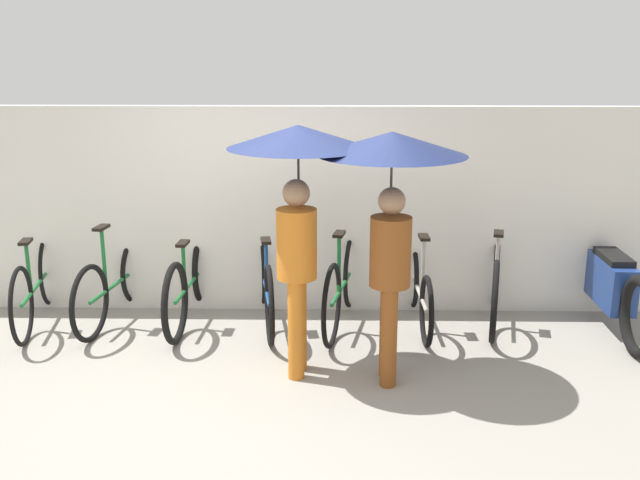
# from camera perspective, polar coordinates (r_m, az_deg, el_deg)

# --- Properties ---
(ground_plane) EXTENTS (30.00, 30.00, 0.00)m
(ground_plane) POSITION_cam_1_polar(r_m,az_deg,el_deg) (5.64, -5.80, -12.36)
(ground_plane) COLOR gray
(back_wall) EXTENTS (13.52, 0.12, 2.06)m
(back_wall) POSITION_cam_1_polar(r_m,az_deg,el_deg) (7.12, -4.17, 2.39)
(back_wall) COLOR silver
(back_wall) RESTS_ON ground
(parked_bicycle_0) EXTENTS (0.47, 1.79, 1.10)m
(parked_bicycle_0) POSITION_cam_1_polar(r_m,az_deg,el_deg) (7.42, -21.77, -3.30)
(parked_bicycle_0) COLOR black
(parked_bicycle_0) RESTS_ON ground
(parked_bicycle_1) EXTENTS (0.44, 1.75, 1.06)m
(parked_bicycle_1) POSITION_cam_1_polar(r_m,az_deg,el_deg) (7.24, -16.09, -3.29)
(parked_bicycle_1) COLOR black
(parked_bicycle_1) RESTS_ON ground
(parked_bicycle_2) EXTENTS (0.44, 1.84, 0.98)m
(parked_bicycle_2) POSITION_cam_1_polar(r_m,az_deg,el_deg) (7.05, -10.35, -3.37)
(parked_bicycle_2) COLOR black
(parked_bicycle_2) RESTS_ON ground
(parked_bicycle_3) EXTENTS (0.47, 1.81, 1.10)m
(parked_bicycle_3) POSITION_cam_1_polar(r_m,az_deg,el_deg) (6.92, -4.38, -3.52)
(parked_bicycle_3) COLOR black
(parked_bicycle_3) RESTS_ON ground
(parked_bicycle_4) EXTENTS (0.51, 1.80, 1.00)m
(parked_bicycle_4) POSITION_cam_1_polar(r_m,az_deg,el_deg) (6.84, 1.80, -3.59)
(parked_bicycle_4) COLOR black
(parked_bicycle_4) RESTS_ON ground
(parked_bicycle_5) EXTENTS (0.44, 1.66, 1.01)m
(parked_bicycle_5) POSITION_cam_1_polar(r_m,az_deg,el_deg) (6.92, 7.94, -3.96)
(parked_bicycle_5) COLOR black
(parked_bicycle_5) RESTS_ON ground
(parked_bicycle_6) EXTENTS (0.55, 1.70, 0.97)m
(parked_bicycle_6) POSITION_cam_1_polar(r_m,az_deg,el_deg) (7.10, 13.84, -3.37)
(parked_bicycle_6) COLOR black
(parked_bicycle_6) RESTS_ON ground
(pedestrian_leading) EXTENTS (1.12, 1.12, 2.02)m
(pedestrian_leading) POSITION_cam_1_polar(r_m,az_deg,el_deg) (5.57, -1.79, 5.24)
(pedestrian_leading) COLOR #C66B1E
(pedestrian_leading) RESTS_ON ground
(pedestrian_center) EXTENTS (1.15, 1.15, 1.98)m
(pedestrian_center) POSITION_cam_1_polar(r_m,az_deg,el_deg) (5.47, 5.74, 4.82)
(pedestrian_center) COLOR brown
(pedestrian_center) RESTS_ON ground
(motorcycle) EXTENTS (0.58, 2.11, 0.93)m
(motorcycle) POSITION_cam_1_polar(r_m,az_deg,el_deg) (7.33, 22.22, -3.36)
(motorcycle) COLOR black
(motorcycle) RESTS_ON ground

